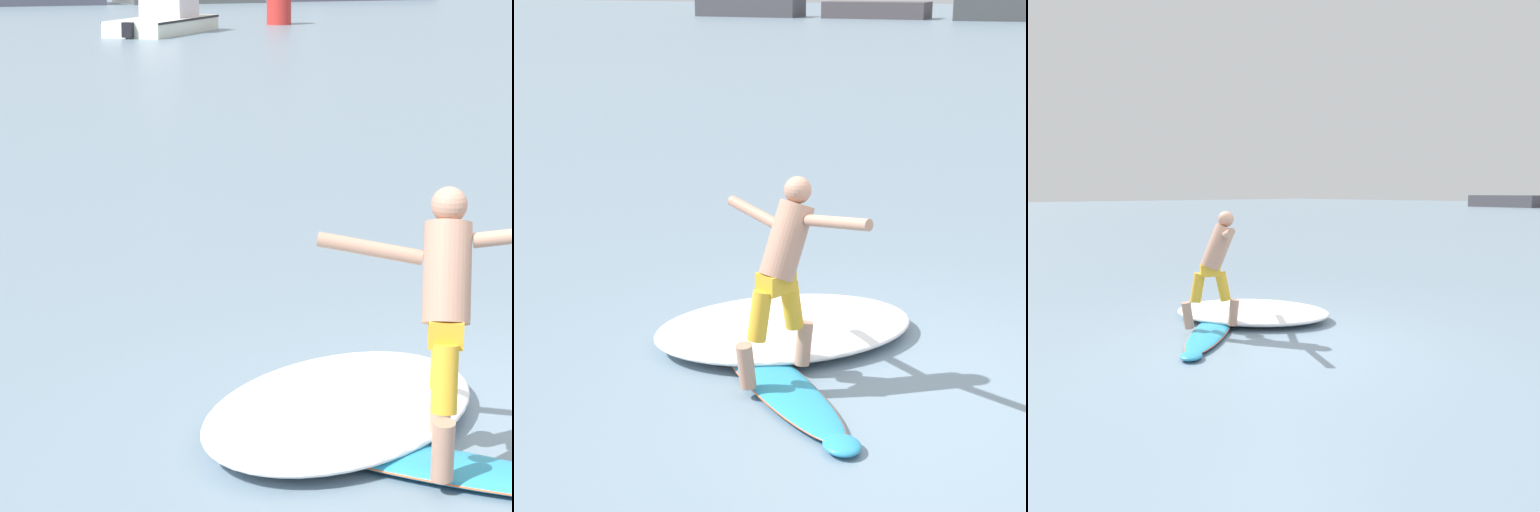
{
  "view_description": "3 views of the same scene",
  "coord_description": "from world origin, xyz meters",
  "views": [
    {
      "loc": [
        -4.42,
        -6.12,
        3.04
      ],
      "look_at": [
        -1.47,
        1.19,
        1.04
      ],
      "focal_mm": 85.0,
      "sensor_mm": 36.0,
      "label": 1
    },
    {
      "loc": [
        1.0,
        -6.28,
        3.16
      ],
      "look_at": [
        -1.25,
        0.6,
        0.78
      ],
      "focal_mm": 60.0,
      "sensor_mm": 36.0,
      "label": 2
    },
    {
      "loc": [
        4.68,
        -4.24,
        1.96
      ],
      "look_at": [
        -0.97,
        1.13,
        0.95
      ],
      "focal_mm": 35.0,
      "sensor_mm": 36.0,
      "label": 3
    }
  ],
  "objects": [
    {
      "name": "surfboard",
      "position": [
        -0.87,
        -0.36,
        0.05
      ],
      "size": [
        1.86,
        1.98,
        0.23
      ],
      "color": "#2C98C8",
      "rests_on": "ground"
    },
    {
      "name": "surfer",
      "position": [
        -0.85,
        -0.25,
        1.03
      ],
      "size": [
        1.39,
        0.98,
        1.61
      ],
      "color": "tan",
      "rests_on": "surfboard"
    },
    {
      "name": "wave_foam_at_tail",
      "position": [
        -1.11,
        0.59,
        0.12
      ],
      "size": [
        2.82,
        2.6,
        0.23
      ],
      "color": "white",
      "rests_on": "ground"
    },
    {
      "name": "ground_plane",
      "position": [
        0.0,
        0.0,
        0.0
      ],
      "size": [
        200.0,
        200.0,
        0.0
      ],
      "primitive_type": "plane",
      "color": "gray"
    }
  ]
}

